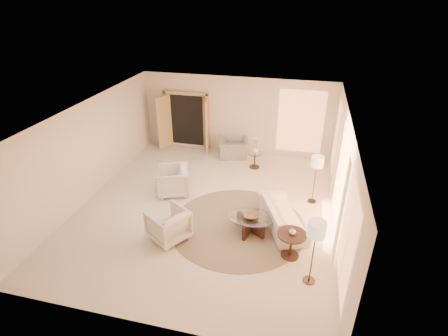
% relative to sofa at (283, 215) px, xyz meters
% --- Properties ---
extents(room, '(7.04, 8.04, 2.83)m').
position_rel_sofa_xyz_m(room, '(-2.15, 0.32, 1.10)').
color(room, beige).
rests_on(room, ground).
extents(windows_right, '(0.10, 6.40, 2.40)m').
position_rel_sofa_xyz_m(windows_right, '(1.30, 0.42, 1.05)').
color(windows_right, '#FFA266').
rests_on(windows_right, room).
extents(window_back_corner, '(1.70, 0.10, 2.40)m').
position_rel_sofa_xyz_m(window_back_corner, '(0.15, 4.27, 1.05)').
color(window_back_corner, '#FFA266').
rests_on(window_back_corner, room).
extents(curtains_right, '(0.06, 5.20, 2.60)m').
position_rel_sofa_xyz_m(curtains_right, '(1.25, 1.32, 1.00)').
color(curtains_right, '#C3B68D').
rests_on(curtains_right, room).
extents(french_doors, '(1.95, 0.66, 2.16)m').
position_rel_sofa_xyz_m(french_doors, '(-4.05, 4.14, 0.77)').
color(french_doors, tan).
rests_on(french_doors, room).
extents(area_rug, '(4.47, 4.47, 0.01)m').
position_rel_sofa_xyz_m(area_rug, '(-1.12, -0.31, -0.29)').
color(area_rug, '#473929').
rests_on(area_rug, room).
extents(sofa, '(1.54, 2.19, 0.59)m').
position_rel_sofa_xyz_m(sofa, '(0.00, 0.00, 0.00)').
color(sofa, silver).
rests_on(sofa, room).
extents(armchair_left, '(1.11, 1.15, 0.93)m').
position_rel_sofa_xyz_m(armchair_left, '(-3.36, 0.81, 0.17)').
color(armchair_left, silver).
rests_on(armchair_left, room).
extents(armchair_right, '(1.14, 1.15, 0.88)m').
position_rel_sofa_xyz_m(armchair_right, '(-2.68, -1.21, 0.14)').
color(armchair_right, silver).
rests_on(armchair_right, room).
extents(accent_chair, '(1.18, 0.91, 0.91)m').
position_rel_sofa_xyz_m(accent_chair, '(-2.13, 3.72, 0.16)').
color(accent_chair, gray).
rests_on(accent_chair, room).
extents(coffee_table, '(1.56, 1.56, 0.44)m').
position_rel_sofa_xyz_m(coffee_table, '(-0.76, -0.48, -0.02)').
color(coffee_table, black).
rests_on(coffee_table, room).
extents(end_table, '(0.68, 0.68, 0.64)m').
position_rel_sofa_xyz_m(end_table, '(0.30, -1.17, 0.14)').
color(end_table, black).
rests_on(end_table, room).
extents(side_table, '(0.47, 0.47, 0.55)m').
position_rel_sofa_xyz_m(side_table, '(-1.23, 3.06, 0.03)').
color(side_table, '#2E271C').
rests_on(side_table, room).
extents(floor_lamp_near, '(0.35, 0.35, 1.46)m').
position_rel_sofa_xyz_m(floor_lamp_near, '(0.75, 1.32, 0.94)').
color(floor_lamp_near, '#2E271C').
rests_on(floor_lamp_near, room).
extents(floor_lamp_far, '(0.37, 0.37, 1.54)m').
position_rel_sofa_xyz_m(floor_lamp_far, '(0.75, -1.86, 1.01)').
color(floor_lamp_far, '#2E271C').
rests_on(floor_lamp_far, room).
extents(bowl, '(0.41, 0.41, 0.09)m').
position_rel_sofa_xyz_m(bowl, '(-0.76, -0.48, 0.19)').
color(bowl, brown).
rests_on(bowl, coffee_table).
extents(end_vase, '(0.20, 0.20, 0.16)m').
position_rel_sofa_xyz_m(end_vase, '(0.30, -1.17, 0.42)').
color(end_vase, silver).
rests_on(end_vase, end_table).
extents(side_vase, '(0.23, 0.23, 0.23)m').
position_rel_sofa_xyz_m(side_vase, '(-1.23, 3.06, 0.36)').
color(side_vase, silver).
rests_on(side_vase, side_table).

